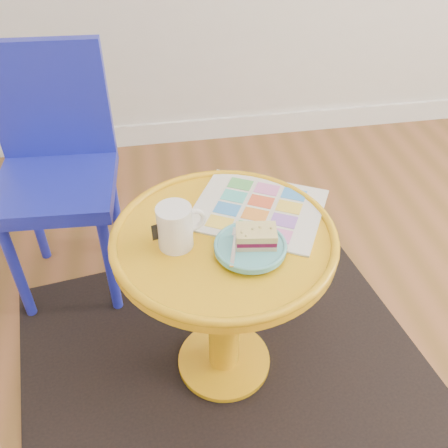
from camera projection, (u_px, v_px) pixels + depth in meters
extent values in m
cube|color=white|center=(283.00, 123.00, 2.84)|extent=(4.00, 0.02, 0.12)
cube|color=black|center=(224.00, 362.00, 1.67)|extent=(1.45, 1.28, 0.01)
cylinder|color=gold|center=(224.00, 361.00, 1.67)|extent=(0.30, 0.30, 0.03)
cylinder|color=gold|center=(224.00, 307.00, 1.50)|extent=(0.10, 0.10, 0.51)
cylinder|color=gold|center=(224.00, 240.00, 1.32)|extent=(0.60, 0.60, 0.03)
cylinder|color=#1B23B3|center=(18.00, 274.00, 1.71)|extent=(0.04, 0.04, 0.41)
cylinder|color=#1B23B3|center=(110.00, 267.00, 1.73)|extent=(0.04, 0.04, 0.41)
cylinder|color=#1B23B3|center=(35.00, 217.00, 1.95)|extent=(0.04, 0.04, 0.41)
cylinder|color=#1B23B3|center=(116.00, 212.00, 1.97)|extent=(0.04, 0.04, 0.41)
cube|color=#1B23B3|center=(56.00, 186.00, 1.68)|extent=(0.42, 0.42, 0.05)
cube|color=#1B23B3|center=(49.00, 101.00, 1.67)|extent=(0.39, 0.07, 0.41)
cube|color=silver|center=(258.00, 209.00, 1.40)|extent=(0.45, 0.43, 0.01)
cylinder|color=white|center=(175.00, 227.00, 1.25)|extent=(0.09, 0.09, 0.12)
torus|color=white|center=(193.00, 220.00, 1.26)|extent=(0.07, 0.03, 0.07)
cylinder|color=#D1B78C|center=(173.00, 210.00, 1.22)|extent=(0.08, 0.08, 0.01)
cylinder|color=#59B6BD|center=(250.00, 250.00, 1.26)|extent=(0.07, 0.07, 0.01)
cylinder|color=#59B6BD|center=(250.00, 247.00, 1.25)|extent=(0.18, 0.18, 0.01)
cube|color=#D3BC8C|center=(256.00, 241.00, 1.25)|extent=(0.11, 0.08, 0.01)
cube|color=maroon|center=(256.00, 237.00, 1.24)|extent=(0.11, 0.08, 0.01)
cube|color=#EADB8C|center=(256.00, 232.00, 1.23)|extent=(0.11, 0.08, 0.02)
cube|color=silver|center=(234.00, 250.00, 1.23)|extent=(0.04, 0.11, 0.00)
cube|color=silver|center=(236.00, 232.00, 1.28)|extent=(0.03, 0.04, 0.00)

